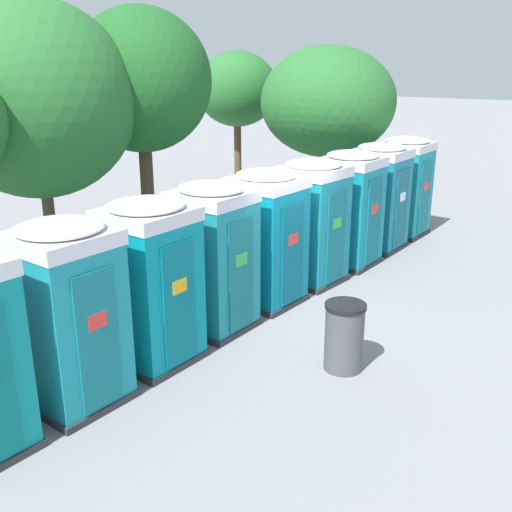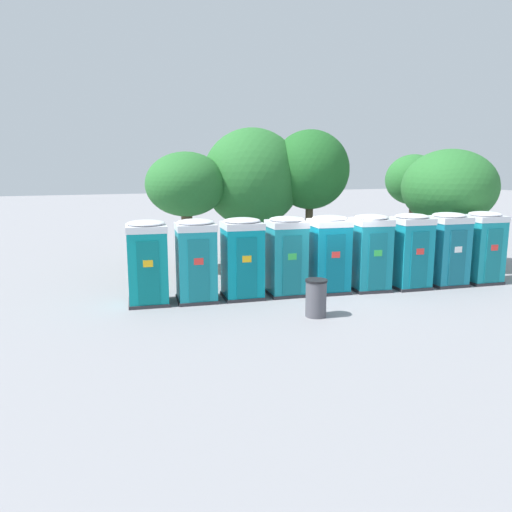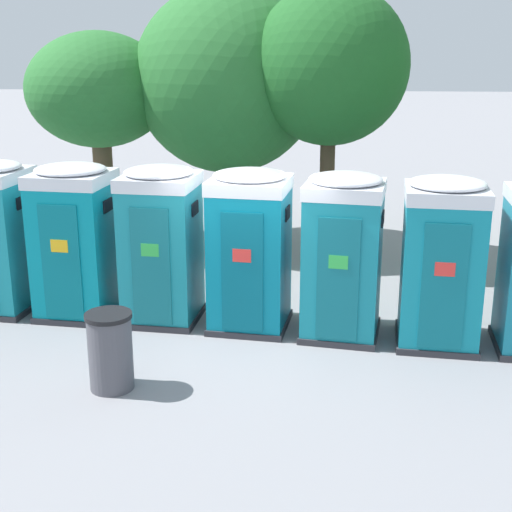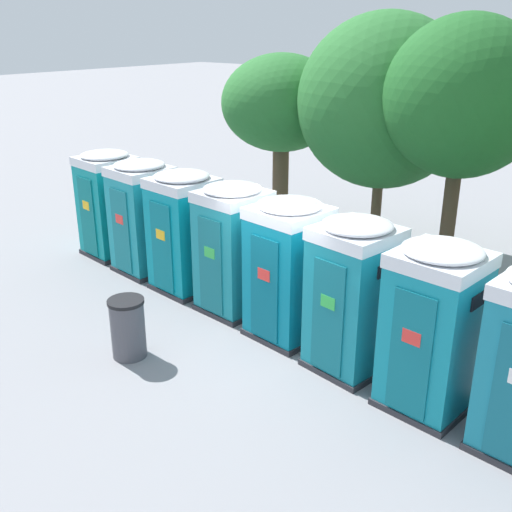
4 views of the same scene
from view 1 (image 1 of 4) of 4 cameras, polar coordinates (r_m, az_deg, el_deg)
name	(u,v)px [view 1 (image 1 of 4)]	position (r m, az deg, el deg)	size (l,w,h in m)	color
ground_plane	(272,303)	(11.42, 1.54, -4.49)	(120.00, 120.00, 0.00)	gray
portapotty_1	(69,314)	(8.17, -17.40, -5.29)	(1.31, 1.32, 2.54)	#2D2D33
portapotty_2	(151,282)	(9.01, -9.99, -2.45)	(1.33, 1.31, 2.54)	#2D2D33
portapotty_3	(214,257)	(10.00, -4.06, -0.06)	(1.27, 1.29, 2.54)	#2D2D33
portapotty_4	(267,237)	(11.06, 1.04, 1.81)	(1.34, 1.33, 2.54)	#2D2D33
portapotty_5	(312,221)	(12.17, 5.39, 3.30)	(1.34, 1.36, 2.54)	#2D2D33
portapotty_6	(350,208)	(13.36, 8.98, 4.53)	(1.30, 1.30, 2.54)	#2D2D33
portapotty_7	(379,196)	(14.63, 11.65, 5.59)	(1.30, 1.30, 2.54)	#2D2D33
portapotty_8	(404,186)	(15.93, 13.91, 6.48)	(1.28, 1.30, 2.54)	#2D2D33
street_tree_1	(36,100)	(13.16, -20.20, 13.76)	(3.98, 3.98, 5.60)	brown
street_tree_2	(328,102)	(17.06, 6.87, 14.34)	(3.70, 3.70, 4.76)	brown
street_tree_3	(237,90)	(19.86, -1.81, 15.55)	(2.60, 2.60, 4.63)	brown
street_tree_4	(141,81)	(13.98, -10.88, 16.02)	(3.12, 3.12, 5.52)	#4C3826
trash_can	(344,336)	(9.02, 8.39, -7.58)	(0.61, 0.61, 1.05)	#4C4C54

